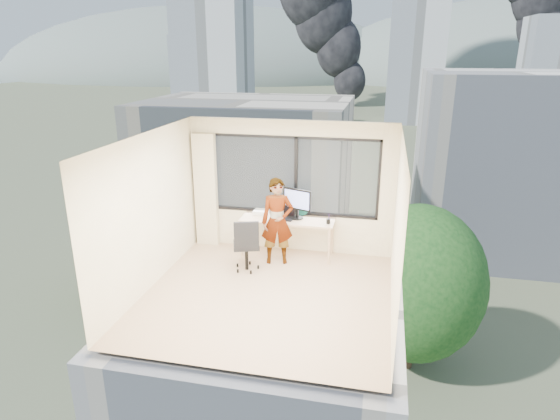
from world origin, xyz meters
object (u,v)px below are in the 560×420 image
(desk, at_px, (287,237))
(chair, at_px, (246,243))
(person, at_px, (277,221))
(game_console, at_px, (262,212))
(laptop, at_px, (285,213))
(monitor, at_px, (297,204))
(handbag, at_px, (301,211))

(desk, bearing_deg, chair, -126.65)
(person, bearing_deg, game_console, 114.19)
(laptop, bearing_deg, chair, -115.41)
(person, relative_size, monitor, 2.73)
(handbag, bearing_deg, monitor, -92.14)
(person, distance_m, game_console, 0.71)
(desk, distance_m, chair, 1.01)
(chair, distance_m, person, 0.72)
(person, height_order, game_console, person)
(desk, distance_m, laptop, 0.49)
(person, bearing_deg, handbag, 46.00)
(chair, distance_m, laptop, 1.02)
(desk, relative_size, game_console, 5.91)
(laptop, bearing_deg, game_console, 167.68)
(game_console, height_order, handbag, handbag)
(person, bearing_deg, desk, 57.55)
(chair, relative_size, laptop, 2.78)
(desk, xyz_separation_m, laptop, (-0.05, -0.01, 0.49))
(chair, bearing_deg, person, 24.27)
(chair, bearing_deg, laptop, 37.24)
(desk, xyz_separation_m, chair, (-0.59, -0.80, 0.14))
(chair, relative_size, game_console, 3.37)
(desk, xyz_separation_m, person, (-0.12, -0.36, 0.44))
(game_console, bearing_deg, person, -48.99)
(chair, height_order, laptop, chair)
(handbag, bearing_deg, laptop, -124.76)
(game_console, relative_size, laptop, 0.83)
(chair, distance_m, game_console, 1.03)
(chair, height_order, handbag, chair)
(chair, bearing_deg, desk, 35.07)
(laptop, bearing_deg, handbag, 51.41)
(desk, relative_size, laptop, 4.89)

